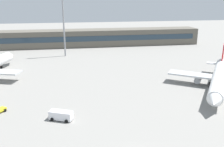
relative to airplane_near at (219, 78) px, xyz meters
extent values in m
plane|color=gray|center=(-32.32, 10.83, -3.26)|extent=(400.00, 400.00, 0.00)
cube|color=#5B564C|center=(-32.32, 74.99, 1.24)|extent=(123.17, 12.00, 9.00)
cube|color=#263847|center=(-32.32, 68.94, 1.69)|extent=(117.02, 0.16, 2.80)
cylinder|color=white|center=(0.16, 0.23, 0.04)|extent=(23.56, 31.74, 3.80)
cone|color=white|center=(-11.03, -15.97, 0.04)|extent=(5.34, 5.48, 3.61)
cone|color=white|center=(11.24, 16.27, 0.04)|extent=(4.34, 4.63, 2.66)
cube|color=red|center=(9.52, 13.78, 4.68)|extent=(2.79, 3.82, 5.49)
cube|color=silver|center=(9.69, 14.03, 0.24)|extent=(9.81, 7.98, 0.24)
cube|color=silver|center=(0.72, 1.05, -0.26)|extent=(27.37, 20.98, 0.50)
cylinder|color=gray|center=(-4.20, 4.46, -1.67)|extent=(3.46, 3.76, 2.00)
cylinder|color=black|center=(-7.00, -10.12, -2.76)|extent=(0.90, 1.05, 1.00)
cylinder|color=black|center=(-0.84, 3.35, -2.76)|extent=(0.90, 1.05, 1.00)
cone|color=white|center=(-67.07, 41.14, 0.06)|extent=(4.81, 5.17, 3.64)
cylinder|color=black|center=(-69.41, 34.37, -2.75)|extent=(0.71, 1.08, 1.01)
cylinder|color=black|center=(-60.43, -5.19, -2.91)|extent=(0.62, 0.71, 0.70)
cylinder|color=black|center=(-59.17, -6.11, -2.91)|extent=(0.62, 0.71, 0.70)
cube|color=white|center=(-45.85, -12.56, -2.13)|extent=(5.56, 3.93, 1.90)
cube|color=#1E2633|center=(-47.68, -11.75, -1.63)|extent=(0.92, 1.80, 0.70)
cylinder|color=black|center=(-46.99, -10.94, -2.88)|extent=(0.81, 0.56, 0.76)
cylinder|color=black|center=(-47.82, -12.81, -2.88)|extent=(0.81, 0.56, 0.76)
cylinder|color=black|center=(-43.88, -12.32, -2.88)|extent=(0.81, 0.56, 0.76)
cylinder|color=black|center=(-44.71, -14.18, -2.88)|extent=(0.81, 0.56, 0.76)
cylinder|color=gray|center=(-45.31, 51.71, 11.12)|extent=(0.70, 0.70, 28.75)
camera|label=1|loc=(-43.20, -64.71, 23.12)|focal=40.48mm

